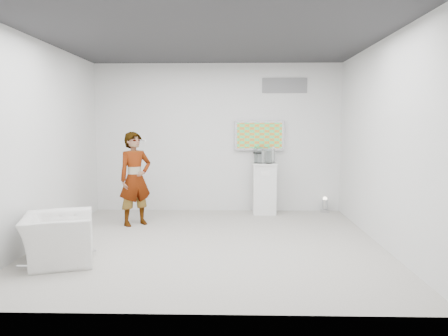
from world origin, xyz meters
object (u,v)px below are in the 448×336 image
Objects in this scene: person at (135,179)px; pedestal at (264,188)px; floor_uplight at (325,205)px; tv at (259,135)px; armchair at (58,238)px.

pedestal is (2.34, 1.06, -0.32)m from person.
tv is at bearing 175.47° from floor_uplight.
tv is 3.35× the size of floor_uplight.
tv is 1.08m from pedestal.
floor_uplight is at bearing 6.56° from pedestal.
armchair is at bearing -140.80° from floor_uplight.
person reaches higher than floor_uplight.
armchair is 0.94× the size of pedestal.
person is at bearing -155.55° from pedestal.
tv is 0.61× the size of person.
tv is 0.99× the size of pedestal.
person is 1.72× the size of armchair.
tv is at bearing -8.75° from person.
floor_uplight is (3.57, 1.20, -0.67)m from person.
floor_uplight is (1.33, -0.11, -1.40)m from tv.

